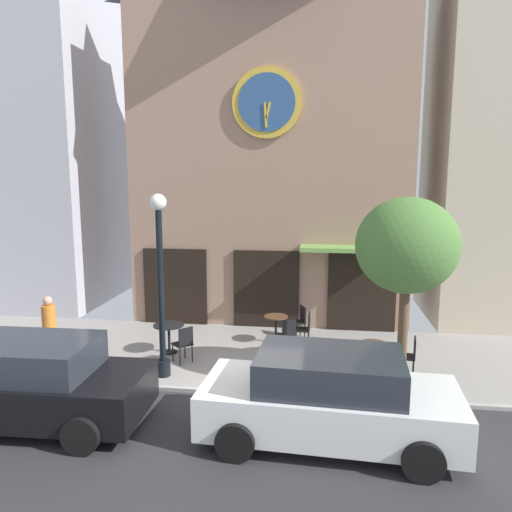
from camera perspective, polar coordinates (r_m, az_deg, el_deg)
name	(u,v)px	position (r m, az deg, el deg)	size (l,w,h in m)	color
ground_plane	(239,401)	(10.38, -1.96, -16.37)	(25.08, 9.89, 0.13)	gray
clock_building	(272,127)	(15.73, 1.87, 14.67)	(8.31, 4.25, 11.56)	#9E7A66
neighbor_building_left	(30,136)	(19.45, -24.66, 12.51)	(5.28, 4.73, 11.67)	#B2B2BC
street_lamp	(161,286)	(11.02, -10.96, -3.41)	(0.36, 0.36, 4.09)	black
street_tree	(407,247)	(10.38, 17.07, 1.05)	(2.07, 1.86, 4.06)	brown
cafe_table_center_left	(169,332)	(12.83, -10.05, -8.64)	(0.78, 0.78, 0.74)	black
cafe_table_rightmost	(276,325)	(13.38, 2.33, -7.96)	(0.64, 0.64, 0.75)	black
cafe_table_center	(373,354)	(11.63, 13.35, -10.96)	(0.62, 0.62, 0.75)	black
cafe_chair_right_end	(287,333)	(12.61, 3.63, -8.93)	(0.55, 0.55, 0.90)	black
cafe_chair_left_end	(305,327)	(13.18, 5.73, -8.15)	(0.41, 0.41, 0.90)	black
cafe_chair_curbside	(347,360)	(11.07, 10.49, -11.73)	(0.56, 0.56, 0.90)	black
cafe_chair_mid_row	(410,354)	(11.76, 17.37, -10.73)	(0.46, 0.46, 0.90)	black
cafe_chair_near_lamp	(184,342)	(12.12, -8.34, -9.79)	(0.57, 0.57, 0.90)	black
cafe_chair_by_entrance	(300,319)	(13.81, 5.07, -7.32)	(0.53, 0.53, 0.90)	black
pedestrian_orange	(50,329)	(12.78, -22.77, -7.85)	(0.38, 0.38, 1.67)	#2D2D38
parked_car_black	(28,383)	(10.10, -24.89, -13.16)	(4.34, 2.10, 1.55)	black
parked_car_white	(329,398)	(8.74, 8.47, -15.95)	(4.40, 2.22, 1.55)	white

